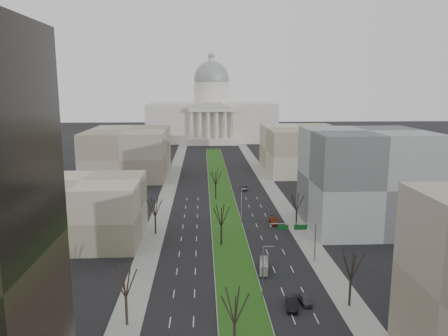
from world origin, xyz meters
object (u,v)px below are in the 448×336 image
object	(u,v)px
car_grey_near	(305,299)
car_black	(292,303)
box_van	(264,266)
car_red	(274,221)
car_grey_far	(244,188)

from	to	relation	value
car_grey_near	car_black	size ratio (longest dim) A/B	0.80
car_grey_near	box_van	bearing A→B (deg)	104.10
car_red	box_van	bearing A→B (deg)	-103.07
car_grey_near	car_grey_far	distance (m)	78.85
car_red	car_grey_far	size ratio (longest dim) A/B	1.02
car_grey_near	car_black	distance (m)	2.71
car_red	car_black	bearing A→B (deg)	-95.54
car_black	box_van	size ratio (longest dim) A/B	0.74
car_grey_near	car_red	bearing A→B (deg)	81.41
car_grey_near	car_red	world-z (taller)	car_red
car_red	car_grey_far	xyz separation A→B (m)	(-4.14, 37.45, -0.05)
car_grey_far	box_van	world-z (taller)	box_van
car_black	car_red	xyz separation A→B (m)	(4.13, 42.66, -0.04)
car_red	box_van	size ratio (longest dim) A/B	0.79
car_grey_near	car_red	distance (m)	41.40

